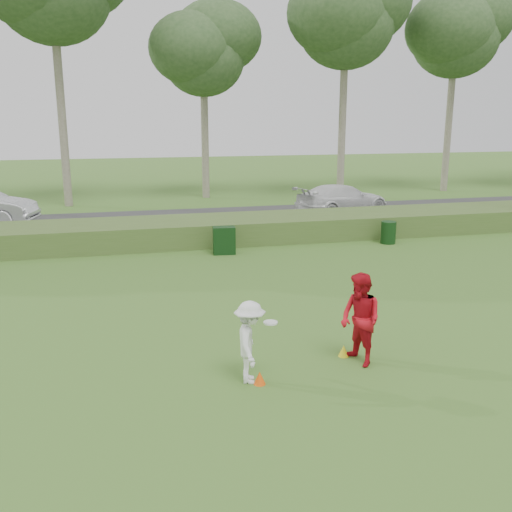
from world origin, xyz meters
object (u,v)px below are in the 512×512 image
object	(u,v)px
cone_yellow	(344,351)
cone_orange	(260,378)
player_red	(360,320)
utility_cabinet	(224,240)
trash_bin	(388,232)
car_right	(342,199)
player_white	(250,342)

from	to	relation	value
cone_yellow	cone_orange	bearing A→B (deg)	-158.31
cone_orange	cone_yellow	bearing A→B (deg)	21.69
player_red	utility_cabinet	world-z (taller)	player_red
trash_bin	car_right	bearing A→B (deg)	82.82
player_white	cone_yellow	bearing A→B (deg)	-61.86
player_white	player_red	distance (m)	2.35
trash_bin	car_right	distance (m)	6.83
cone_yellow	player_red	bearing A→B (deg)	-68.35
trash_bin	cone_yellow	bearing A→B (deg)	-121.41
cone_orange	utility_cabinet	world-z (taller)	utility_cabinet
player_white	player_red	size ratio (longest dim) A/B	0.84
cone_yellow	player_white	bearing A→B (deg)	-163.67
cone_orange	utility_cabinet	size ratio (longest dim) A/B	0.25
player_red	trash_bin	world-z (taller)	player_red
cone_yellow	utility_cabinet	distance (m)	9.62
player_white	utility_cabinet	xyz separation A→B (m)	(1.50, 10.23, -0.29)
player_white	player_red	xyz separation A→B (m)	(2.33, 0.24, 0.15)
cone_yellow	utility_cabinet	xyz separation A→B (m)	(-0.67, 9.59, 0.38)
utility_cabinet	car_right	size ratio (longest dim) A/B	0.20
cone_orange	car_right	world-z (taller)	car_right
player_white	car_right	distance (m)	19.34
player_white	car_right	bearing A→B (deg)	-15.82
cone_orange	trash_bin	bearing A→B (deg)	52.90
trash_bin	player_white	bearing A→B (deg)	-128.06
cone_orange	cone_yellow	world-z (taller)	cone_orange
player_white	trash_bin	size ratio (longest dim) A/B	1.82
car_right	player_white	bearing A→B (deg)	135.44
player_white	cone_orange	bearing A→B (deg)	-127.44
cone_yellow	trash_bin	bearing A→B (deg)	58.59
player_red	utility_cabinet	xyz separation A→B (m)	(-0.83, 9.99, -0.44)
utility_cabinet	trash_bin	distance (m)	6.62
trash_bin	car_right	size ratio (longest dim) A/B	0.17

